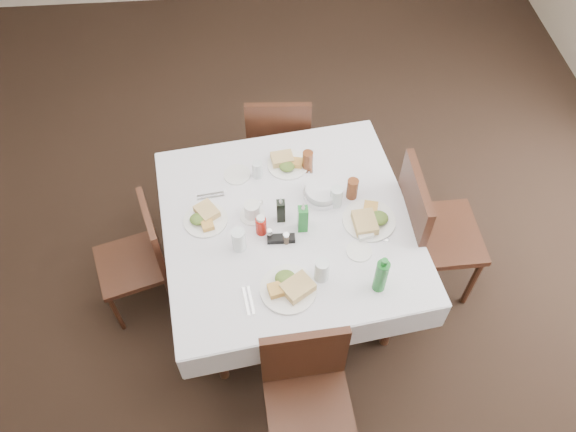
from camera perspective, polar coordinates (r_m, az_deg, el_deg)
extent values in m
plane|color=black|center=(3.92, -2.51, -6.14)|extent=(7.00, 7.00, 0.00)
cylinder|color=black|center=(3.29, -7.03, -13.43)|extent=(0.06, 0.06, 0.72)
cylinder|color=black|center=(3.84, -9.19, 0.57)|extent=(0.06, 0.06, 0.72)
cylinder|color=black|center=(3.42, 10.54, -9.91)|extent=(0.06, 0.06, 0.72)
cylinder|color=black|center=(3.95, 5.76, 3.11)|extent=(0.06, 0.06, 0.72)
cube|color=black|center=(3.25, 0.03, -0.85)|extent=(1.45, 1.45, 0.03)
cube|color=silver|center=(3.23, 0.03, -0.63)|extent=(1.59, 1.59, 0.01)
cube|color=silver|center=(3.77, -2.30, 6.85)|extent=(1.41, 0.20, 0.22)
cube|color=silver|center=(2.98, 3.03, -12.68)|extent=(1.41, 0.20, 0.22)
cube|color=silver|center=(3.48, 11.51, 0.31)|extent=(0.20, 1.41, 0.22)
cube|color=silver|center=(3.31, -12.08, -3.86)|extent=(0.20, 1.41, 0.22)
cube|color=black|center=(4.14, -0.95, 8.15)|extent=(0.47, 0.47, 0.04)
cube|color=black|center=(3.83, -0.98, 8.60)|extent=(0.44, 0.07, 0.48)
cylinder|color=black|center=(4.43, 1.53, 7.83)|extent=(0.04, 0.04, 0.45)
cylinder|color=black|center=(4.17, 1.70, 4.17)|extent=(0.04, 0.04, 0.45)
cylinder|color=black|center=(4.43, -3.39, 7.77)|extent=(0.04, 0.04, 0.45)
cylinder|color=black|center=(4.17, -3.49, 4.10)|extent=(0.04, 0.04, 0.45)
cube|color=black|center=(3.05, 2.19, -19.23)|extent=(0.47, 0.47, 0.04)
cube|color=black|center=(2.90, 1.65, -14.06)|extent=(0.44, 0.07, 0.48)
cylinder|color=black|center=(3.32, -1.91, -17.81)|extent=(0.04, 0.04, 0.45)
cylinder|color=black|center=(3.35, 4.84, -16.86)|extent=(0.04, 0.04, 0.45)
cube|color=black|center=(3.62, 15.15, -1.84)|extent=(0.50, 0.50, 0.04)
cube|color=black|center=(3.34, 12.49, 0.48)|extent=(0.06, 0.49, 0.54)
cylinder|color=black|center=(3.79, 18.25, -6.35)|extent=(0.04, 0.04, 0.50)
cylinder|color=black|center=(3.66, 12.02, -7.14)|extent=(0.04, 0.04, 0.50)
cylinder|color=black|center=(4.00, 16.49, -1.17)|extent=(0.04, 0.04, 0.50)
cylinder|color=black|center=(3.87, 10.59, -1.74)|extent=(0.04, 0.04, 0.50)
cube|color=black|center=(3.61, -15.67, -4.74)|extent=(0.50, 0.50, 0.04)
cube|color=black|center=(3.43, -13.54, -1.89)|extent=(0.15, 0.40, 0.44)
cylinder|color=black|center=(3.89, -17.98, -5.07)|extent=(0.03, 0.03, 0.41)
cylinder|color=black|center=(3.87, -13.06, -3.61)|extent=(0.03, 0.03, 0.41)
cylinder|color=black|center=(3.70, -17.04, -9.35)|extent=(0.03, 0.03, 0.41)
cylinder|color=black|center=(3.68, -11.83, -7.83)|extent=(0.03, 0.03, 0.41)
cylinder|color=white|center=(3.50, -0.01, 5.26)|extent=(0.26, 0.26, 0.01)
cube|color=tan|center=(3.50, -0.59, 5.86)|extent=(0.15, 0.12, 0.04)
cube|color=#C28236|center=(3.48, 0.77, 5.45)|extent=(0.10, 0.08, 0.03)
ellipsoid|color=#376125|center=(3.45, -0.10, 5.06)|extent=(0.10, 0.09, 0.04)
cylinder|color=white|center=(2.98, 0.02, -7.44)|extent=(0.30, 0.30, 0.02)
cube|color=tan|center=(2.94, 0.99, -7.25)|extent=(0.20, 0.19, 0.05)
cube|color=#C28236|center=(2.94, -1.02, -7.46)|extent=(0.12, 0.10, 0.04)
ellipsoid|color=#376125|center=(2.97, -0.27, -6.32)|extent=(0.11, 0.10, 0.05)
cylinder|color=white|center=(3.26, 8.22, -0.43)|extent=(0.31, 0.31, 0.02)
cube|color=tan|center=(3.20, 7.81, -0.65)|extent=(0.14, 0.17, 0.05)
cube|color=#C28236|center=(3.27, 8.37, 0.65)|extent=(0.10, 0.12, 0.04)
ellipsoid|color=#376125|center=(3.23, 9.18, -0.20)|extent=(0.11, 0.10, 0.05)
cylinder|color=white|center=(3.26, -8.36, -0.40)|extent=(0.26, 0.26, 0.01)
cube|color=tan|center=(3.26, -8.25, 0.48)|extent=(0.16, 0.17, 0.04)
cube|color=#C28236|center=(3.21, -8.21, -0.79)|extent=(0.08, 0.10, 0.03)
ellipsoid|color=#376125|center=(3.24, -9.14, -0.30)|extent=(0.09, 0.09, 0.04)
cylinder|color=white|center=(3.46, -5.19, 4.21)|extent=(0.17, 0.17, 0.01)
cylinder|color=white|center=(3.13, 7.24, -3.56)|extent=(0.14, 0.14, 0.01)
cylinder|color=silver|center=(3.41, -3.13, 4.73)|extent=(0.06, 0.06, 0.11)
cylinder|color=silver|center=(2.97, 3.45, -5.51)|extent=(0.08, 0.08, 0.14)
cylinder|color=silver|center=(3.27, 4.93, 1.96)|extent=(0.07, 0.07, 0.13)
cylinder|color=silver|center=(3.08, -5.01, -2.42)|extent=(0.08, 0.08, 0.14)
cylinder|color=brown|center=(3.45, 2.00, 5.67)|extent=(0.06, 0.06, 0.13)
cylinder|color=brown|center=(3.31, 6.55, 2.78)|extent=(0.07, 0.07, 0.14)
cylinder|color=silver|center=(3.33, 3.46, 2.19)|extent=(0.22, 0.22, 0.04)
cylinder|color=silver|center=(3.31, 3.48, 2.53)|extent=(0.20, 0.20, 0.05)
cube|color=black|center=(3.18, -0.74, 0.52)|extent=(0.05, 0.05, 0.16)
cone|color=silver|center=(3.10, -0.75, 1.65)|extent=(0.03, 0.03, 0.04)
cube|color=#1A7126|center=(3.13, 1.51, -0.29)|extent=(0.06, 0.06, 0.18)
cone|color=silver|center=(3.04, 1.55, 1.02)|extent=(0.03, 0.03, 0.05)
cylinder|color=#A21309|center=(3.14, -2.76, -1.01)|extent=(0.06, 0.06, 0.11)
cylinder|color=white|center=(3.09, -2.80, -0.27)|extent=(0.05, 0.05, 0.02)
cylinder|color=white|center=(3.14, -1.88, -1.88)|extent=(0.03, 0.03, 0.06)
cylinder|color=silver|center=(3.12, -1.89, -1.52)|extent=(0.03, 0.03, 0.01)
cylinder|color=#443527|center=(3.12, -0.18, -2.35)|extent=(0.03, 0.03, 0.07)
cylinder|color=silver|center=(3.09, -0.19, -1.94)|extent=(0.03, 0.03, 0.01)
cylinder|color=white|center=(3.25, -3.63, 0.05)|extent=(0.15, 0.15, 0.01)
cylinder|color=white|center=(3.21, -3.68, 0.63)|extent=(0.09, 0.09, 0.10)
cylinder|color=black|center=(3.19, -3.71, 1.00)|extent=(0.08, 0.08, 0.01)
torus|color=white|center=(3.23, -2.96, 1.20)|extent=(0.06, 0.05, 0.06)
cube|color=black|center=(3.14, -0.71, -2.32)|extent=(0.16, 0.05, 0.03)
cylinder|color=#1A7126|center=(2.93, 9.42, -6.04)|extent=(0.07, 0.07, 0.22)
cylinder|color=#1A7126|center=(2.82, 9.77, -4.65)|extent=(0.03, 0.03, 0.04)
cube|color=white|center=(3.17, 7.85, -1.98)|extent=(0.09, 0.06, 0.04)
cube|color=pink|center=(3.17, 7.86, -1.91)|extent=(0.07, 0.05, 0.02)
cube|color=silver|center=(3.52, 1.93, 5.50)|extent=(0.04, 0.19, 0.01)
cube|color=silver|center=(3.52, 2.42, 5.48)|extent=(0.04, 0.19, 0.01)
cube|color=silver|center=(2.95, -3.77, -8.54)|extent=(0.04, 0.17, 0.01)
cube|color=silver|center=(2.95, -4.28, -8.63)|extent=(0.04, 0.17, 0.01)
cube|color=silver|center=(3.19, 8.65, -2.20)|extent=(0.17, 0.07, 0.01)
cube|color=silver|center=(3.21, 8.71, -1.83)|extent=(0.17, 0.07, 0.01)
cube|color=silver|center=(3.38, -7.89, 2.19)|extent=(0.16, 0.03, 0.01)
cube|color=silver|center=(3.36, -7.83, 1.86)|extent=(0.16, 0.03, 0.01)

